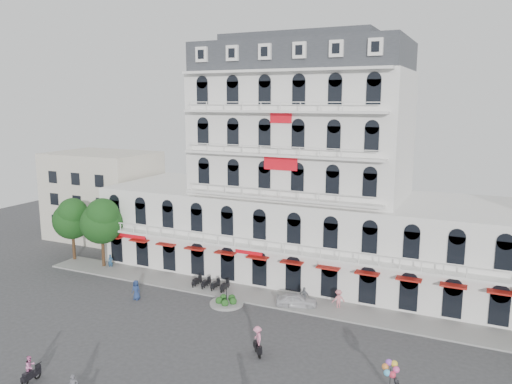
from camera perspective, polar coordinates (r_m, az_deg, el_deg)
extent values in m
plane|color=#38383A|center=(42.41, -3.66, -16.28)|extent=(120.00, 120.00, 0.00)
cube|color=gray|center=(49.74, 1.40, -11.99)|extent=(53.00, 4.00, 0.16)
cube|color=silver|center=(56.28, 5.10, -4.60)|extent=(45.00, 14.00, 9.00)
cube|color=silver|center=(54.48, 5.28, 6.64)|extent=(22.00, 12.00, 13.00)
cube|color=#2D3035|center=(54.55, 5.43, 15.06)|extent=(21.56, 11.76, 3.00)
cube|color=#2D3035|center=(54.74, 5.46, 17.04)|extent=(15.84, 8.64, 0.80)
cube|color=#A71C14|center=(49.85, 2.12, -7.76)|extent=(40.50, 1.00, 0.15)
cube|color=red|center=(49.02, 2.82, 3.32)|extent=(3.50, 0.10, 1.40)
cube|color=beige|center=(73.02, -17.03, -0.34)|extent=(14.00, 10.00, 12.00)
cylinder|color=gray|center=(48.45, -3.38, -12.59)|extent=(3.20, 3.20, 0.24)
cylinder|color=black|center=(48.15, -3.39, -11.74)|extent=(0.08, 0.08, 1.40)
sphere|color=#1B4F1A|center=(48.02, -2.64, -12.38)|extent=(0.70, 0.70, 0.70)
sphere|color=#1B4F1A|center=(48.77, -2.78, -12.01)|extent=(0.70, 0.70, 0.70)
sphere|color=#1B4F1A|center=(48.91, -3.74, -11.95)|extent=(0.70, 0.70, 0.70)
sphere|color=#1B4F1A|center=(48.26, -4.23, -12.27)|extent=(0.70, 0.70, 0.70)
sphere|color=#1B4F1A|center=(47.69, -3.56, -12.55)|extent=(0.70, 0.70, 0.70)
cylinder|color=#382314|center=(64.23, -20.11, -5.85)|extent=(0.36, 0.36, 3.52)
sphere|color=#133C15|center=(63.44, -20.29, -3.07)|extent=(4.48, 4.48, 4.48)
sphere|color=#133C15|center=(62.67, -20.22, -2.25)|extent=(3.52, 3.52, 3.52)
sphere|color=#133C15|center=(63.79, -20.39, -2.41)|extent=(3.20, 3.20, 3.20)
cylinder|color=#382314|center=(60.51, -17.07, -6.54)|extent=(0.36, 0.36, 3.74)
sphere|color=#133C15|center=(59.63, -17.24, -3.42)|extent=(4.76, 4.76, 4.76)
sphere|color=#133C15|center=(58.84, -17.13, -2.49)|extent=(3.74, 3.74, 3.74)
sphere|color=#133C15|center=(59.96, -17.37, -2.68)|extent=(3.40, 3.40, 3.40)
imported|color=silver|center=(47.88, 4.66, -12.21)|extent=(4.12, 2.73, 1.30)
cube|color=black|center=(39.43, -24.32, -18.55)|extent=(0.42, 1.51, 0.35)
torus|color=black|center=(39.88, -23.69, -18.59)|extent=(0.15, 0.60, 0.60)
torus|color=black|center=(39.24, -24.90, -19.19)|extent=(0.15, 0.60, 0.60)
imported|color=pink|center=(39.12, -24.40, -17.70)|extent=(0.61, 0.76, 1.52)
cube|color=black|center=(39.62, 0.18, -17.41)|extent=(1.21, 1.39, 0.35)
torus|color=black|center=(39.28, 0.39, -18.12)|extent=(0.47, 0.54, 0.60)
torus|color=black|center=(40.22, -0.02, -17.39)|extent=(0.47, 0.54, 0.60)
imported|color=pink|center=(39.24, 0.18, -16.35)|extent=(1.28, 1.36, 1.85)
imported|color=navy|center=(50.57, -13.54, -10.82)|extent=(0.96, 0.64, 1.94)
imported|color=slate|center=(48.25, 5.54, -11.76)|extent=(1.03, 0.46, 1.74)
imported|color=#D5717A|center=(47.76, 9.40, -12.01)|extent=(1.39, 1.22, 1.87)
imported|color=navy|center=(60.17, -16.30, -7.65)|extent=(0.71, 0.61, 1.64)
cylinder|color=black|center=(35.75, 15.06, -20.29)|extent=(0.04, 0.04, 2.00)
sphere|color=#E54C99|center=(35.21, 15.73, -18.95)|extent=(0.44, 0.44, 0.44)
sphere|color=yellow|center=(35.39, 15.54, -18.39)|extent=(0.44, 0.44, 0.44)
sphere|color=#994CD8|center=(35.43, 14.95, -18.30)|extent=(0.44, 0.44, 0.44)
sphere|color=orange|center=(35.28, 14.55, -18.76)|extent=(0.44, 0.44, 0.44)
sphere|color=#4CB2E5|center=(35.10, 14.74, -19.35)|extent=(0.44, 0.44, 0.44)
sphere|color=#D8334C|center=(35.09, 15.34, -19.49)|extent=(0.44, 0.44, 0.44)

